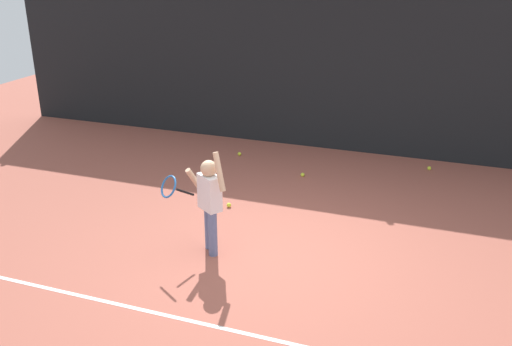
# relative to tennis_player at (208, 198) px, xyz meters

# --- Properties ---
(ground_plane) EXTENTS (20.00, 20.00, 0.00)m
(ground_plane) POSITION_rel_tennis_player_xyz_m (0.73, 0.11, -0.73)
(ground_plane) COLOR #9E5142
(court_line_baseline) EXTENTS (9.00, 0.05, 0.00)m
(court_line_baseline) POSITION_rel_tennis_player_xyz_m (0.73, -1.36, -0.72)
(court_line_baseline) COLOR white
(court_line_baseline) RESTS_ON ground
(back_fence_windscreen) EXTENTS (13.57, 0.08, 2.87)m
(back_fence_windscreen) POSITION_rel_tennis_player_xyz_m (0.73, 4.33, 0.71)
(back_fence_windscreen) COLOR black
(back_fence_windscreen) RESTS_ON ground
(fence_post_0) EXTENTS (0.09, 0.09, 3.02)m
(fence_post_0) POSITION_rel_tennis_player_xyz_m (-5.91, 4.39, 0.79)
(fence_post_0) COLOR slate
(fence_post_0) RESTS_ON ground
(fence_post_1) EXTENTS (0.09, 0.09, 3.02)m
(fence_post_1) POSITION_rel_tennis_player_xyz_m (0.73, 4.39, 0.79)
(fence_post_1) COLOR slate
(fence_post_1) RESTS_ON ground
(tennis_player) EXTENTS (0.89, 0.53, 1.35)m
(tennis_player) POSITION_rel_tennis_player_xyz_m (0.00, 0.00, 0.00)
(tennis_player) COLOR slate
(tennis_player) RESTS_ON ground
(tennis_ball_0) EXTENTS (0.07, 0.07, 0.07)m
(tennis_ball_0) POSITION_rel_tennis_player_xyz_m (2.40, 3.77, -0.69)
(tennis_ball_0) COLOR #CCE033
(tennis_ball_0) RESTS_ON ground
(tennis_ball_1) EXTENTS (0.07, 0.07, 0.07)m
(tennis_ball_1) POSITION_rel_tennis_player_xyz_m (-0.90, 3.36, -0.69)
(tennis_ball_1) COLOR #CCE033
(tennis_ball_1) RESTS_ON ground
(tennis_ball_5) EXTENTS (0.07, 0.07, 0.07)m
(tennis_ball_5) POSITION_rel_tennis_player_xyz_m (-0.26, 1.27, -0.69)
(tennis_ball_5) COLOR #CCE033
(tennis_ball_5) RESTS_ON ground
(tennis_ball_7) EXTENTS (0.07, 0.07, 0.07)m
(tennis_ball_7) POSITION_rel_tennis_player_xyz_m (0.45, 2.76, -0.69)
(tennis_ball_7) COLOR #CCE033
(tennis_ball_7) RESTS_ON ground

